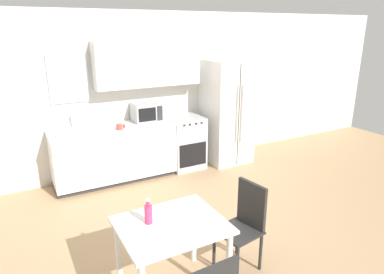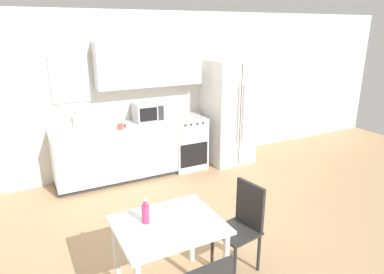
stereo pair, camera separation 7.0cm
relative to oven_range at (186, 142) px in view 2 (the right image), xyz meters
The scene contains 11 objects.
ground_plane 2.27m from the oven_range, 117.05° to the right, with size 12.00×12.00×0.00m, color tan.
wall_back 1.39m from the oven_range, 161.91° to the left, with size 12.00×0.38×2.70m.
kitchen_counter 1.28m from the oven_range, behind, with size 1.97×0.64×0.92m.
oven_range is the anchor object (origin of this frame).
refrigerator 0.97m from the oven_range, ahead, with size 0.78×0.80×1.89m.
kitchen_sink 1.89m from the oven_range, behind, with size 0.66×0.45×0.27m.
microwave 0.91m from the oven_range, behind, with size 0.46×0.37×0.31m.
coffee_mug 1.33m from the oven_range, behind, with size 0.13×0.09×0.09m.
dining_table 3.15m from the oven_range, 119.44° to the right, with size 0.94×0.78×0.76m.
dining_chair_side 2.81m from the oven_range, 104.47° to the right, with size 0.46×0.46×0.93m.
drink_bottle 3.17m from the oven_range, 123.15° to the right, with size 0.07×0.07×0.24m.
Camera 2 is at (-1.59, -3.23, 2.42)m, focal length 32.00 mm.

